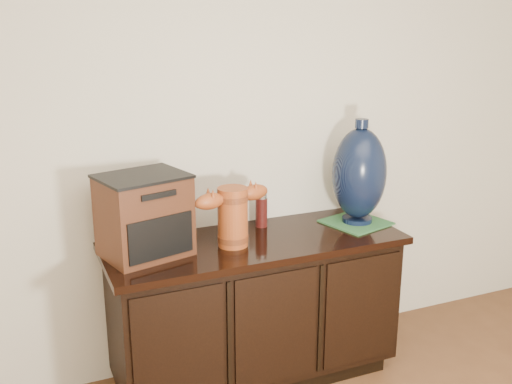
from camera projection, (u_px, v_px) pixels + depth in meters
name	position (u px, v px, depth m)	size (l,w,h in m)	color
sideboard	(255.00, 308.00, 3.01)	(1.46, 0.56, 0.75)	black
terracotta_vessel	(233.00, 213.00, 2.79)	(0.40, 0.17, 0.28)	#9F481C
tv_radio	(144.00, 215.00, 2.67)	(0.44, 0.38, 0.37)	#3F1E0F
green_mat	(356.00, 222.00, 3.14)	(0.29, 0.29, 0.01)	#2A5F31
lamp_base	(359.00, 174.00, 3.07)	(0.34, 0.34, 0.54)	black
spray_can	(261.00, 210.00, 3.07)	(0.06, 0.06, 0.18)	#59120F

